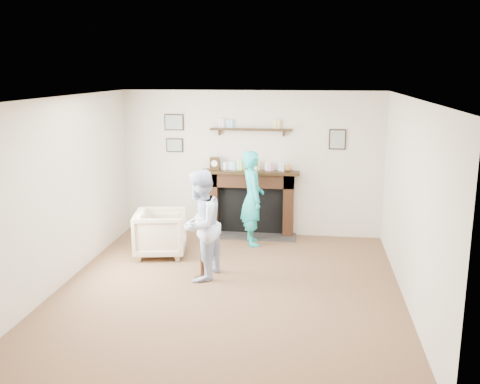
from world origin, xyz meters
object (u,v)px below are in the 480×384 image
(armchair, at_px, (162,255))
(man, at_px, (201,278))
(pedestal_table, at_px, (202,239))
(woman, at_px, (252,244))

(armchair, relative_size, man, 0.51)
(man, distance_m, pedestal_table, 0.59)
(man, relative_size, pedestal_table, 1.61)
(woman, bearing_deg, man, 144.36)
(man, relative_size, woman, 0.98)
(woman, height_order, pedestal_table, pedestal_table)
(woman, relative_size, pedestal_table, 1.65)
(armchair, xyz_separation_m, woman, (1.35, 0.73, 0.00))
(man, xyz_separation_m, pedestal_table, (0.03, -0.05, 0.58))
(armchair, xyz_separation_m, pedestal_table, (0.85, -0.91, 0.58))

